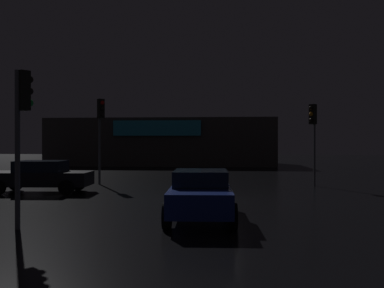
{
  "coord_description": "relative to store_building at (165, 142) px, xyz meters",
  "views": [
    {
      "loc": [
        0.81,
        -15.68,
        2.24
      ],
      "look_at": [
        -0.69,
        2.68,
        2.18
      ],
      "focal_mm": 37.92,
      "sensor_mm": 36.0,
      "label": 1
    }
  ],
  "objects": [
    {
      "name": "traffic_signal_main",
      "position": [
        -0.38,
        -20.31,
        1.1
      ],
      "size": [
        0.42,
        0.42,
        4.57
      ],
      "color": "#595B60",
      "rests_on": "ground"
    },
    {
      "name": "car_far",
      "position": [
        -1.99,
        -23.97,
        -1.55
      ],
      "size": [
        4.56,
        2.16,
        1.43
      ],
      "color": "black",
      "rests_on": "ground"
    },
    {
      "name": "traffic_signal_cross_right",
      "position": [
        10.74,
        -20.24,
        0.92
      ],
      "size": [
        0.42,
        0.42,
        4.21
      ],
      "color": "#595B60",
      "rests_on": "ground"
    },
    {
      "name": "traffic_signal_cross_left",
      "position": [
        0.97,
        -31.28,
        0.7
      ],
      "size": [
        0.41,
        0.43,
        4.12
      ],
      "color": "#595B60",
      "rests_on": "ground"
    },
    {
      "name": "store_building",
      "position": [
        0.0,
        0.0,
        0.0
      ],
      "size": [
        21.95,
        9.43,
        4.57
      ],
      "color": "#4C4742",
      "rests_on": "ground"
    },
    {
      "name": "ground_plane",
      "position": [
        5.43,
        -25.75,
        -2.29
      ],
      "size": [
        120.0,
        120.0,
        0.0
      ],
      "primitive_type": "plane",
      "color": "black"
    },
    {
      "name": "car_near",
      "position": [
        5.54,
        -29.62,
        -1.54
      ],
      "size": [
        2.07,
        4.34,
        1.44
      ],
      "color": "navy",
      "rests_on": "ground"
    }
  ]
}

